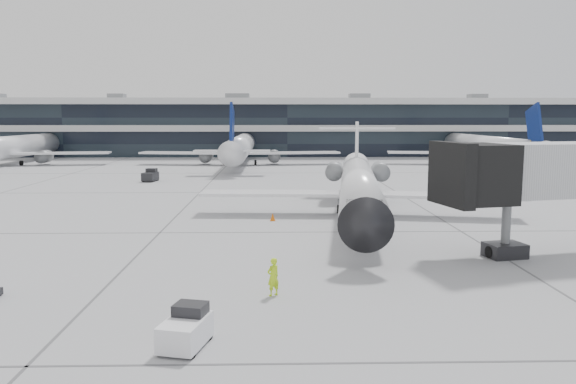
{
  "coord_description": "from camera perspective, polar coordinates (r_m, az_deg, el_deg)",
  "views": [
    {
      "loc": [
        -2.41,
        -36.41,
        7.53
      ],
      "look_at": [
        -1.53,
        0.67,
        2.6
      ],
      "focal_mm": 35.0,
      "sensor_mm": 36.0,
      "label": 1
    }
  ],
  "objects": [
    {
      "name": "far_tug",
      "position": [
        68.72,
        -13.8,
        1.63
      ],
      "size": [
        1.7,
        2.53,
        1.5
      ],
      "rotation": [
        0.0,
        0.0,
        -0.14
      ],
      "color": "black",
      "rests_on": "ground"
    },
    {
      "name": "ramp_worker",
      "position": [
        24.07,
        -1.52,
        -8.61
      ],
      "size": [
        0.72,
        0.68,
        1.65
      ],
      "primitive_type": "imported",
      "rotation": [
        0.0,
        0.0,
        3.82
      ],
      "color": "#BFF119",
      "rests_on": "ground"
    },
    {
      "name": "regional_jet",
      "position": [
        43.33,
        7.22,
        0.76
      ],
      "size": [
        24.75,
        30.89,
        7.13
      ],
      "rotation": [
        0.0,
        0.0,
        -0.13
      ],
      "color": "white",
      "rests_on": "ground"
    },
    {
      "name": "traffic_cone",
      "position": [
        41.26,
        -1.57,
        -2.57
      ],
      "size": [
        0.46,
        0.46,
        0.57
      ],
      "rotation": [
        0.0,
        0.0,
        -0.23
      ],
      "color": "#D85E0B",
      "rests_on": "ground"
    },
    {
      "name": "terminal",
      "position": [
        118.46,
        -0.19,
        6.35
      ],
      "size": [
        170.0,
        22.0,
        10.0
      ],
      "primitive_type": "cube",
      "color": "black",
      "rests_on": "ground"
    },
    {
      "name": "bg_jet_center",
      "position": [
        91.89,
        -4.84,
        2.85
      ],
      "size": [
        32.0,
        40.0,
        9.6
      ],
      "primitive_type": null,
      "color": "white",
      "rests_on": "ground"
    },
    {
      "name": "ground",
      "position": [
        37.26,
        2.39,
        -4.09
      ],
      "size": [
        220.0,
        220.0,
        0.0
      ],
      "primitive_type": "plane",
      "color": "#959597",
      "rests_on": "ground"
    },
    {
      "name": "baggage_tug",
      "position": [
        19.38,
        -10.3,
        -13.52
      ],
      "size": [
        1.7,
        2.33,
        1.33
      ],
      "rotation": [
        0.0,
        0.0,
        -0.24
      ],
      "color": "white",
      "rests_on": "ground"
    },
    {
      "name": "bg_jet_left",
      "position": [
        101.13,
        -26.28,
        2.52
      ],
      "size": [
        32.0,
        40.0,
        9.6
      ],
      "primitive_type": null,
      "color": "white",
      "rests_on": "ground"
    },
    {
      "name": "bg_jet_right",
      "position": [
        97.96,
        19.24,
        2.74
      ],
      "size": [
        32.0,
        40.0,
        9.6
      ],
      "primitive_type": null,
      "color": "white",
      "rests_on": "ground"
    }
  ]
}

